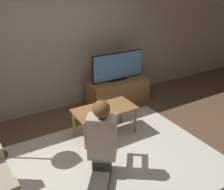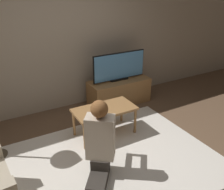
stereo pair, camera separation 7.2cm
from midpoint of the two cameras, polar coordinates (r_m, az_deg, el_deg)
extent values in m
plane|color=brown|center=(3.50, -0.92, -15.26)|extent=(10.00, 10.00, 0.00)
cube|color=tan|center=(4.56, -13.43, 12.08)|extent=(10.00, 0.06, 2.60)
cube|color=silver|center=(3.49, -0.93, -15.16)|extent=(2.88, 2.15, 0.02)
cube|color=olive|center=(4.94, 0.97, 0.79)|extent=(1.20, 0.49, 0.49)
cube|color=black|center=(4.84, 0.99, 3.65)|extent=(0.37, 0.08, 0.04)
cube|color=black|center=(4.76, 0.96, 6.66)|extent=(1.09, 0.03, 0.52)
cube|color=#4C8CC6|center=(4.75, 1.01, 6.64)|extent=(1.06, 0.04, 0.49)
cube|color=olive|center=(3.82, -2.20, -3.34)|extent=(0.95, 0.49, 0.04)
cylinder|color=olive|center=(3.62, -6.68, -9.57)|extent=(0.04, 0.04, 0.43)
cylinder|color=olive|center=(3.99, 4.81, -6.02)|extent=(0.04, 0.04, 0.43)
cylinder|color=olive|center=(3.95, -9.18, -6.60)|extent=(0.04, 0.04, 0.43)
cylinder|color=olive|center=(4.28, 1.64, -3.60)|extent=(0.04, 0.04, 0.43)
cube|color=#332D28|center=(3.18, -3.36, -18.60)|extent=(0.46, 0.50, 0.11)
cube|color=#332D28|center=(3.23, -2.84, -14.78)|extent=(0.32, 0.32, 0.14)
cube|color=#C1B29E|center=(3.02, -2.98, -9.66)|extent=(0.39, 0.37, 0.56)
sphere|color=tan|center=(2.82, -3.15, -3.30)|extent=(0.20, 0.20, 0.20)
sphere|color=brown|center=(2.80, -3.23, -3.22)|extent=(0.20, 0.20, 0.20)
cube|color=black|center=(3.31, -1.94, -5.67)|extent=(0.13, 0.11, 0.04)
cylinder|color=#C1B29E|center=(3.20, -0.44, -6.86)|extent=(0.24, 0.28, 0.07)
cylinder|color=#C1B29E|center=(3.23, -4.06, -6.62)|extent=(0.24, 0.28, 0.07)
camera|label=1|loc=(0.04, -90.53, -0.24)|focal=40.00mm
camera|label=2|loc=(0.04, 89.47, 0.24)|focal=40.00mm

